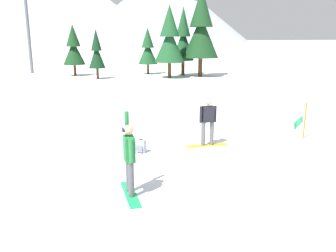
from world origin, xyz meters
name	(u,v)px	position (x,y,z in m)	size (l,w,h in m)	color
ground_plane	(243,165)	(0.00, 0.00, 0.00)	(800.00, 800.00, 0.00)	white
snowboarder_foreground	(129,157)	(-3.65, -1.28, 0.98)	(0.33, 1.57, 2.06)	#19B259
snowboarder_midground	(208,121)	(-0.40, 2.09, 0.92)	(1.51, 0.31, 1.73)	yellow
loose_snowboard_near_right	(298,122)	(4.54, 3.97, 0.15)	(1.34, 1.33, 0.29)	#19B259
backpack_grey	(141,146)	(-2.84, 1.91, 0.21)	(0.38, 0.37, 0.47)	gray
trail_marker_pole	(305,120)	(3.55, 2.14, 0.70)	(0.06, 0.06, 1.40)	orange
pine_tree_broad	(183,38)	(5.46, 25.57, 3.68)	(2.21, 2.21, 6.76)	#472D19
pine_tree_twin	(97,52)	(-3.19, 24.36, 2.48)	(1.53, 1.53, 4.55)	#472D19
pine_tree_slender	(74,48)	(-5.27, 27.72, 2.77)	(2.19, 2.19, 5.07)	#472D19
pine_tree_young	(148,49)	(2.20, 27.56, 2.61)	(2.04, 2.04, 4.78)	#472D19
pine_tree_leaning	(170,38)	(3.52, 23.48, 3.68)	(2.85, 2.85, 6.74)	#472D19
pine_tree_tall	(201,29)	(6.77, 23.95, 4.55)	(3.46, 3.46, 8.34)	#472D19
ski_lift_tower	(26,8)	(-9.87, 31.62, 6.70)	(3.84, 0.36, 11.72)	#595B60
peak_central_summit	(161,5)	(54.23, 251.87, 26.40)	(128.14, 128.14, 50.53)	#9EA3B2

